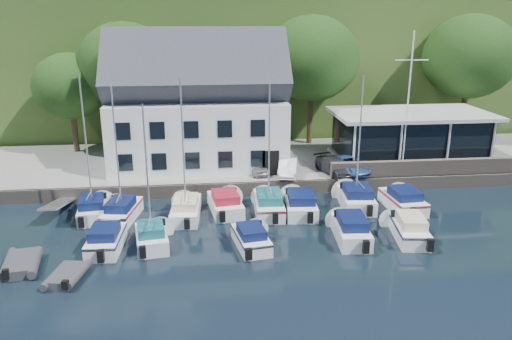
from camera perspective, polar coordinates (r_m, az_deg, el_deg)
The scene contains 33 objects.
ground at distance 28.22m, azimuth 8.19°, elevation -10.30°, with size 180.00×180.00×0.00m, color black.
quay at distance 43.99m, azimuth 2.74°, elevation 0.83°, with size 60.00×13.00×1.00m, color gray.
quay_face at distance 37.89m, azimuth 4.23°, elevation -1.96°, with size 60.00×0.30×1.00m, color #6B6156.
hillside at distance 86.55m, azimuth -1.78°, elevation 14.07°, with size 160.00×75.00×16.00m, color #2F4B1C.
harbor_building at distance 41.37m, azimuth -6.64°, elevation 6.59°, with size 14.40×8.20×8.70m, color white, non-canonical shape.
club_pavilion at distance 44.94m, azimuth 17.12°, elevation 3.79°, with size 13.20×7.20×4.10m, color black, non-canonical shape.
seawall at distance 41.70m, azimuth 20.61°, elevation 0.35°, with size 18.00×0.50×1.20m, color #6B6156.
gangway at distance 36.99m, azimuth -21.32°, elevation -4.49°, with size 1.20×6.00×1.40m, color silver, non-canonical shape.
car_silver at distance 39.35m, azimuth 0.04°, elevation 0.43°, with size 1.29×3.20×1.09m, color #B3B2B8.
car_white at distance 38.92m, azimuth 3.67°, elevation 0.36°, with size 1.38×3.96×1.30m, color silver.
car_dgrey at distance 39.62m, azimuth 8.99°, elevation 0.44°, with size 1.73×4.27×1.24m, color #2F2F34.
car_blue at distance 40.12m, azimuth 10.41°, elevation 0.69°, with size 1.60×4.04×1.38m, color #2C5087.
flagpole at distance 40.74m, azimuth 16.96°, elevation 7.34°, with size 2.61×0.20×10.88m, color white, non-canonical shape.
tree_0 at distance 47.77m, azimuth -20.29°, elevation 7.18°, with size 6.49×6.49×8.87m, color black, non-canonical shape.
tree_1 at distance 46.94m, azimuth -14.55°, elevation 9.15°, with size 8.40×8.40×11.48m, color black, non-canonical shape.
tree_2 at distance 47.33m, azimuth -0.63°, elevation 8.98°, with size 7.46×7.46×10.20m, color black, non-canonical shape.
tree_3 at distance 47.95m, azimuth 6.30°, elevation 10.10°, with size 8.81×8.81×12.04m, color black, non-canonical shape.
tree_5 at distance 53.30m, azimuth 22.97°, elevation 9.63°, with size 8.88×8.88×12.13m, color black, non-canonical shape.
boat_r1_0 at distance 34.09m, azimuth -18.75°, elevation 1.78°, with size 1.93×5.78×8.79m, color white, non-canonical shape.
boat_r1_1 at distance 32.94m, azimuth -15.63°, elevation 1.81°, with size 1.90×5.89×9.09m, color white, non-canonical shape.
boat_r1_2 at distance 32.58m, azimuth -8.30°, elevation 1.79°, with size 1.97×6.34×8.74m, color white, non-canonical shape.
boat_r1_3 at distance 34.32m, azimuth -3.53°, elevation -3.62°, with size 2.13×5.79×1.48m, color white, non-canonical shape.
boat_r1_4 at distance 32.96m, azimuth 1.51°, elevation 2.76°, with size 2.05×6.44×9.41m, color white, non-canonical shape.
boat_r1_5 at distance 34.35m, azimuth 5.05°, elevation -3.62°, with size 2.21×6.33×1.50m, color white, non-canonical shape.
boat_r1_6 at distance 34.76m, azimuth 11.75°, elevation 3.33°, with size 2.30×6.26×9.59m, color white, non-canonical shape.
boat_r1_7 at distance 36.23m, azimuth 16.45°, elevation -3.13°, with size 2.18×5.81×1.54m, color white, non-canonical shape.
boat_r2_0 at distance 30.25m, azimuth -16.80°, elevation -7.38°, with size 1.93×5.26×1.48m, color white, non-canonical shape.
boat_r2_1 at distance 28.67m, azimuth -12.33°, elevation -0.50°, with size 1.90×4.89×8.84m, color white, non-canonical shape.
boat_r2_2 at distance 29.30m, azimuth -0.57°, elevation -7.55°, with size 1.80×5.13×1.35m, color white, non-canonical shape.
boat_r2_3 at distance 30.84m, azimuth 10.75°, elevation -6.34°, with size 1.96×6.35×1.56m, color white, non-canonical shape.
boat_r2_4 at distance 31.78m, azimuth 17.08°, elevation -6.13°, with size 1.85×6.03×1.52m, color white, non-canonical shape.
dinghy_0 at distance 29.84m, azimuth -25.22°, elevation -9.49°, with size 1.95×3.24×0.76m, color #36373B, non-canonical shape.
dinghy_1 at distance 27.81m, azimuth -20.80°, elevation -11.04°, with size 1.64×2.74×0.64m, color #36373B, non-canonical shape.
Camera 1 is at (-6.55, -24.15, 13.04)m, focal length 35.00 mm.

